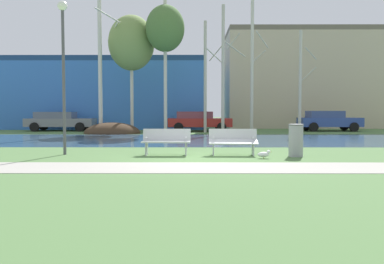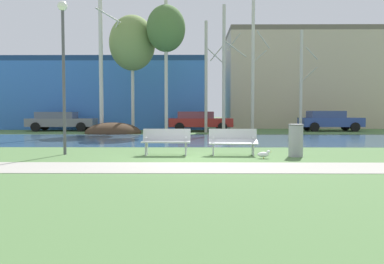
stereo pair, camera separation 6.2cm
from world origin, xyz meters
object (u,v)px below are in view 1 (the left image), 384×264
(parked_van_nearest_grey, at_px, (60,121))
(parked_sedan_second_red, at_px, (198,121))
(parked_hatch_third_blue, at_px, (328,120))
(bench_left, at_px, (166,141))
(trash_bin, at_px, (296,140))
(streetlamp, at_px, (63,52))
(seagull, at_px, (264,154))
(bench_right, at_px, (233,141))

(parked_van_nearest_grey, bearing_deg, parked_sedan_second_red, -1.81)
(parked_hatch_third_blue, bearing_deg, bench_left, -124.18)
(trash_bin, relative_size, streetlamp, 0.21)
(parked_sedan_second_red, xyz_separation_m, parked_hatch_third_blue, (9.22, 0.23, 0.02))
(seagull, height_order, parked_hatch_third_blue, parked_hatch_third_blue)
(bench_left, relative_size, parked_sedan_second_red, 0.36)
(bench_right, height_order, streetlamp, streetlamp)
(streetlamp, bearing_deg, seagull, -9.24)
(trash_bin, height_order, streetlamp, streetlamp)
(bench_right, relative_size, parked_hatch_third_blue, 0.38)
(parked_hatch_third_blue, bearing_deg, bench_right, -118.14)
(streetlamp, xyz_separation_m, parked_sedan_second_red, (4.65, 14.97, -2.69))
(trash_bin, xyz_separation_m, streetlamp, (-7.64, 0.54, 2.89))
(streetlamp, bearing_deg, bench_left, -2.69)
(bench_left, bearing_deg, parked_sedan_second_red, 85.40)
(trash_bin, xyz_separation_m, seagull, (-1.11, -0.52, -0.41))
(bench_right, bearing_deg, streetlamp, 178.37)
(bench_right, height_order, parked_van_nearest_grey, parked_van_nearest_grey)
(parked_van_nearest_grey, bearing_deg, seagull, -54.25)
(bench_right, xyz_separation_m, seagull, (0.88, -0.90, -0.34))
(seagull, height_order, streetlamp, streetlamp)
(seagull, height_order, parked_van_nearest_grey, parked_van_nearest_grey)
(bench_left, height_order, bench_right, same)
(bench_left, xyz_separation_m, streetlamp, (-3.43, 0.16, 2.96))
(bench_right, relative_size, parked_van_nearest_grey, 0.34)
(bench_left, distance_m, bench_right, 2.22)
(parked_van_nearest_grey, bearing_deg, trash_bin, -50.86)
(bench_left, height_order, parked_van_nearest_grey, parked_van_nearest_grey)
(seagull, bearing_deg, parked_hatch_third_blue, 65.71)
(bench_right, distance_m, parked_hatch_third_blue, 17.43)
(bench_right, bearing_deg, parked_hatch_third_blue, 61.86)
(parked_sedan_second_red, bearing_deg, parked_van_nearest_grey, 178.19)
(seagull, distance_m, streetlamp, 7.39)
(trash_bin, bearing_deg, parked_hatch_third_blue, 68.40)
(bench_right, relative_size, streetlamp, 0.32)
(parked_hatch_third_blue, bearing_deg, trash_bin, -111.60)
(parked_van_nearest_grey, bearing_deg, streetlamp, -71.07)
(seagull, xyz_separation_m, streetlamp, (-6.53, 1.06, 3.30))
(parked_sedan_second_red, distance_m, parked_hatch_third_blue, 9.22)
(seagull, bearing_deg, bench_right, 134.22)
(parked_sedan_second_red, bearing_deg, bench_right, -86.22)
(bench_right, distance_m, parked_van_nearest_grey, 18.90)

